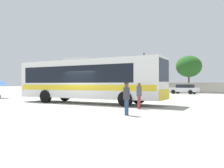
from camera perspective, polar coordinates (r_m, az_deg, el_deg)
name	(u,v)px	position (r m, az deg, el deg)	size (l,w,h in m)	color
ground_plane	(142,98)	(26.07, 7.24, -3.39)	(300.00, 300.00, 0.00)	#A3A099
perimeter_wall	(191,88)	(42.83, 18.54, -0.89)	(80.00, 0.30, 1.80)	#9E998C
coach_bus_white_yellow	(87,79)	(18.96, -6.09, 1.24)	(12.52, 4.07, 3.64)	white
attendant_by_bus_door	(139,94)	(14.53, 6.57, -2.41)	(0.37, 0.37, 1.62)	#99383D
passenger_waiting_on_apron	(127,97)	(11.48, 3.53, -3.06)	(0.45, 0.45, 1.60)	#33476B
parked_car_leftmost_grey	(119,88)	(44.81, 1.61, -0.99)	(4.14, 2.10, 1.51)	slate
parked_car_second_maroon	(144,88)	(41.74, 7.77, -1.06)	(4.55, 2.29, 1.49)	maroon
parked_car_third_white	(184,89)	(38.95, 17.07, -1.13)	(4.51, 2.16, 1.49)	silver
utility_pole_far	(144,71)	(48.28, 7.76, 3.06)	(1.80, 0.28, 7.93)	#4C3823
roadside_tree_left	(150,69)	(52.35, 9.13, 3.71)	(5.76, 5.76, 7.42)	brown
roadside_tree_midleft	(189,66)	(49.56, 18.11, 4.08)	(5.04, 5.04, 7.25)	brown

